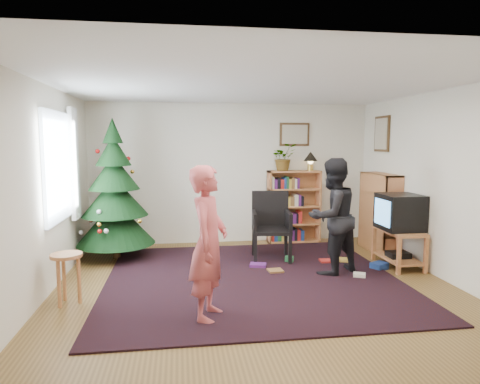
{
  "coord_description": "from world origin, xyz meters",
  "views": [
    {
      "loc": [
        -0.94,
        -5.13,
        1.82
      ],
      "look_at": [
        -0.08,
        0.9,
        1.1
      ],
      "focal_mm": 32.0,
      "sensor_mm": 36.0,
      "label": 1
    }
  ],
  "objects": [
    {
      "name": "floor",
      "position": [
        0.0,
        0.0,
        0.0
      ],
      "size": [
        5.0,
        5.0,
        0.0
      ],
      "primitive_type": "plane",
      "color": "brown",
      "rests_on": "ground"
    },
    {
      "name": "ceiling",
      "position": [
        0.0,
        0.0,
        2.5
      ],
      "size": [
        5.0,
        5.0,
        0.0
      ],
      "primitive_type": "plane",
      "rotation": [
        3.14,
        0.0,
        0.0
      ],
      "color": "white",
      "rests_on": "wall_back"
    },
    {
      "name": "wall_back",
      "position": [
        0.0,
        2.5,
        1.25
      ],
      "size": [
        5.0,
        0.02,
        2.5
      ],
      "primitive_type": "cube",
      "color": "silver",
      "rests_on": "floor"
    },
    {
      "name": "wall_front",
      "position": [
        0.0,
        -2.5,
        1.25
      ],
      "size": [
        5.0,
        0.02,
        2.5
      ],
      "primitive_type": "cube",
      "color": "silver",
      "rests_on": "floor"
    },
    {
      "name": "wall_left",
      "position": [
        -2.5,
        0.0,
        1.25
      ],
      "size": [
        0.02,
        5.0,
        2.5
      ],
      "primitive_type": "cube",
      "color": "silver",
      "rests_on": "floor"
    },
    {
      "name": "wall_right",
      "position": [
        2.5,
        0.0,
        1.25
      ],
      "size": [
        0.02,
        5.0,
        2.5
      ],
      "primitive_type": "cube",
      "color": "silver",
      "rests_on": "floor"
    },
    {
      "name": "rug",
      "position": [
        0.0,
        0.3,
        0.01
      ],
      "size": [
        3.8,
        3.6,
        0.02
      ],
      "primitive_type": "cube",
      "color": "black",
      "rests_on": "floor"
    },
    {
      "name": "window_pane",
      "position": [
        -2.47,
        0.6,
        1.5
      ],
      "size": [
        0.04,
        1.2,
        1.4
      ],
      "primitive_type": "cube",
      "color": "silver",
      "rests_on": "wall_left"
    },
    {
      "name": "curtain",
      "position": [
        -2.43,
        1.3,
        1.5
      ],
      "size": [
        0.06,
        0.35,
        1.6
      ],
      "primitive_type": "cube",
      "color": "white",
      "rests_on": "wall_left"
    },
    {
      "name": "picture_back",
      "position": [
        1.15,
        2.48,
        1.95
      ],
      "size": [
        0.55,
        0.03,
        0.42
      ],
      "color": "#4C3319",
      "rests_on": "wall_back"
    },
    {
      "name": "picture_right",
      "position": [
        2.48,
        1.75,
        1.95
      ],
      "size": [
        0.03,
        0.5,
        0.6
      ],
      "color": "#4C3319",
      "rests_on": "wall_right"
    },
    {
      "name": "christmas_tree",
      "position": [
        -1.93,
        1.63,
        0.91
      ],
      "size": [
        1.2,
        1.2,
        2.18
      ],
      "rotation": [
        0.0,
        0.0,
        0.34
      ],
      "color": "#3F2816",
      "rests_on": "rug"
    },
    {
      "name": "bookshelf_back",
      "position": [
        1.12,
        2.34,
        0.66
      ],
      "size": [
        0.95,
        0.3,
        1.3
      ],
      "color": "#C57546",
      "rests_on": "floor"
    },
    {
      "name": "bookshelf_right",
      "position": [
        2.34,
        1.46,
        0.66
      ],
      "size": [
        0.3,
        0.95,
        1.3
      ],
      "rotation": [
        0.0,
        0.0,
        1.57
      ],
      "color": "#C57546",
      "rests_on": "floor"
    },
    {
      "name": "tv_stand",
      "position": [
        2.22,
        0.58,
        0.32
      ],
      "size": [
        0.46,
        0.83,
        0.55
      ],
      "color": "#C57546",
      "rests_on": "floor"
    },
    {
      "name": "crt_tv",
      "position": [
        2.22,
        0.58,
        0.81
      ],
      "size": [
        0.55,
        0.59,
        0.51
      ],
      "color": "black",
      "rests_on": "tv_stand"
    },
    {
      "name": "armchair",
      "position": [
        0.44,
        1.26,
        0.57
      ],
      "size": [
        0.64,
        0.64,
        1.05
      ],
      "rotation": [
        0.0,
        0.0,
        -0.13
      ],
      "color": "black",
      "rests_on": "rug"
    },
    {
      "name": "stool",
      "position": [
        -2.2,
        -0.26,
        0.45
      ],
      "size": [
        0.35,
        0.35,
        0.58
      ],
      "color": "#C57546",
      "rests_on": "floor"
    },
    {
      "name": "person_standing",
      "position": [
        -0.65,
        -0.87,
        0.79
      ],
      "size": [
        0.55,
        0.67,
        1.59
      ],
      "primitive_type": "imported",
      "rotation": [
        0.0,
        0.0,
        1.24
      ],
      "color": "#B7494B",
      "rests_on": "rug"
    },
    {
      "name": "person_by_chair",
      "position": [
        1.13,
        0.39,
        0.8
      ],
      "size": [
        0.96,
        0.87,
        1.6
      ],
      "primitive_type": "imported",
      "rotation": [
        0.0,
        0.0,
        3.57
      ],
      "color": "black",
      "rests_on": "rug"
    },
    {
      "name": "potted_plant",
      "position": [
        0.92,
        2.34,
        1.54
      ],
      "size": [
        0.49,
        0.44,
        0.48
      ],
      "primitive_type": "imported",
      "rotation": [
        0.0,
        0.0,
        0.15
      ],
      "color": "gray",
      "rests_on": "bookshelf_back"
    },
    {
      "name": "table_lamp",
      "position": [
        1.42,
        2.34,
        1.53
      ],
      "size": [
        0.26,
        0.26,
        0.34
      ],
      "color": "#A57F33",
      "rests_on": "bookshelf_back"
    },
    {
      "name": "floor_clutter",
      "position": [
        1.04,
        0.68,
        0.04
      ],
      "size": [
        1.9,
        1.05,
        0.08
      ],
      "color": "#A51E19",
      "rests_on": "rug"
    }
  ]
}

